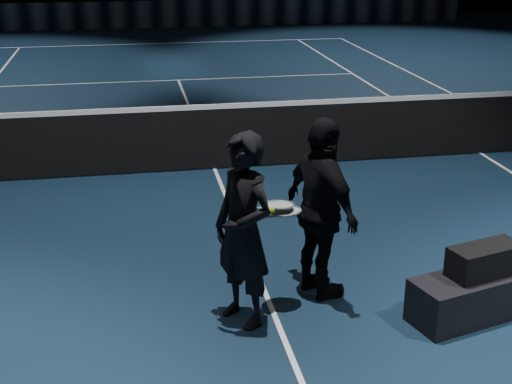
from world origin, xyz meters
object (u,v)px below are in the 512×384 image
(player_b, at_px, (322,210))
(racket_lower, at_px, (286,211))
(player_bench, at_px, (481,294))
(tennis_balls, at_px, (268,208))
(racket_upper, at_px, (279,205))
(player_a, at_px, (243,231))
(racket_bag, at_px, (485,260))

(player_b, relative_size, racket_lower, 2.52)
(player_bench, height_order, racket_lower, racket_lower)
(tennis_balls, bearing_deg, racket_upper, 37.52)
(racket_lower, xyz_separation_m, tennis_balls, (-0.18, -0.07, 0.07))
(racket_lower, bearing_deg, player_b, 0.00)
(player_b, distance_m, racket_upper, 0.47)
(player_a, bearing_deg, racket_bag, 49.32)
(racket_bag, distance_m, tennis_balls, 1.96)
(player_a, xyz_separation_m, tennis_balls, (0.23, 0.11, 0.15))
(player_bench, height_order, racket_upper, racket_upper)
(tennis_balls, bearing_deg, player_bench, -12.00)
(racket_lower, height_order, tennis_balls, tennis_balls)
(player_a, bearing_deg, racket_lower, 81.08)
(racket_lower, distance_m, tennis_balls, 0.21)
(player_bench, xyz_separation_m, tennis_balls, (-1.86, 0.39, 0.81))
(player_bench, xyz_separation_m, player_b, (-1.31, 0.63, 0.65))
(player_bench, distance_m, tennis_balls, 2.06)
(player_bench, height_order, racket_bag, racket_bag)
(player_b, bearing_deg, player_a, 94.56)
(player_bench, relative_size, racket_bag, 2.00)
(player_a, relative_size, tennis_balls, 14.26)
(racket_bag, bearing_deg, player_b, 139.13)
(player_bench, height_order, player_a, player_a)
(racket_bag, height_order, racket_lower, racket_lower)
(racket_lower, bearing_deg, racket_bag, -39.58)
(racket_bag, height_order, player_a, player_a)
(player_a, distance_m, racket_lower, 0.46)
(player_b, height_order, racket_lower, player_b)
(player_a, bearing_deg, racket_upper, 86.79)
(player_a, distance_m, tennis_balls, 0.30)
(player_a, bearing_deg, tennis_balls, 82.20)
(racket_upper, bearing_deg, player_bench, -43.54)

